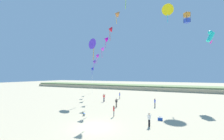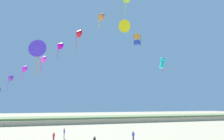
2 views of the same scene
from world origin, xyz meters
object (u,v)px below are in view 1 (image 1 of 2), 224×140
person_mid_center (114,110)px  person_far_right (120,95)px  person_near_left (155,102)px  large_kite_high_solo (210,37)px  person_far_center (104,97)px  large_kite_mid_trail (168,10)px  beach_ball (84,114)px  person_far_left (149,119)px  large_kite_outer_drift (94,44)px  beach_cooler (160,119)px  person_near_right (116,102)px  large_kite_low_lead (187,18)px

person_mid_center → person_far_right: (-5.12, 14.75, 0.09)m
person_near_left → large_kite_high_solo: large_kite_high_solo is taller
person_far_center → large_kite_mid_trail: bearing=29.7°
person_mid_center → large_kite_mid_trail: large_kite_mid_trail is taller
large_kite_mid_trail → beach_ball: (-10.00, -18.41, -20.75)m
person_near_left → person_far_center: bearing=175.2°
person_far_left → large_kite_high_solo: size_ratio=0.55×
person_mid_center → large_kite_outer_drift: bearing=134.6°
large_kite_outer_drift → beach_ball: (5.32, -10.93, -12.68)m
beach_cooler → person_far_right: bearing=129.3°
person_near_left → person_far_left: 10.88m
person_near_left → person_mid_center: size_ratio=1.02×
beach_ball → person_far_left: bearing=-3.6°
person_near_right → large_kite_mid_trail: size_ratio=0.37×
beach_cooler → beach_ball: bearing=-166.7°
person_far_right → person_far_center: size_ratio=0.97×
beach_ball → beach_cooler: bearing=13.3°
person_near_right → person_far_right: bearing=108.5°
person_near_left → person_far_center: (-10.99, 0.92, 0.10)m
person_mid_center → large_kite_low_lead: 28.66m
person_far_right → person_far_left: bearing=-58.1°
person_far_left → beach_cooler: size_ratio=2.67×
person_near_left → beach_ball: (-8.27, -10.23, -0.72)m
person_near_right → beach_ball: (-1.95, -7.20, -0.76)m
beach_ball → person_far_center: bearing=103.7°
large_kite_low_lead → large_kite_outer_drift: 22.74m
person_near_left → large_kite_high_solo: (9.88, 7.65, 12.73)m
person_far_right → large_kite_mid_trail: bearing=11.5°
large_kite_high_solo → beach_cooler: large_kite_high_solo is taller
person_near_right → beach_ball: size_ratio=4.48×
person_near_left → person_far_right: person_far_right is taller
person_far_center → person_far_left: bearing=-44.1°
person_far_left → person_far_right: bearing=121.9°
person_far_center → beach_ball: person_far_center is taller
person_far_left → large_kite_high_solo: (8.77, 18.48, 12.74)m
person_near_left → beach_ball: size_ratio=4.31×
large_kite_low_lead → large_kite_mid_trail: 5.06m
person_far_center → beach_cooler: (12.91, -8.74, -0.79)m
large_kite_low_lead → beach_ball: size_ratio=6.65×
person_near_left → large_kite_outer_drift: 18.11m
person_mid_center → person_far_right: bearing=109.1°
person_mid_center → large_kite_outer_drift: 17.95m
person_mid_center → beach_cooler: (6.12, 1.01, -0.67)m
beach_cooler → person_far_left: bearing=-105.0°
large_kite_mid_trail → beach_ball: 29.49m
person_near_right → large_kite_outer_drift: bearing=152.8°
person_far_center → large_kite_low_lead: size_ratio=0.72×
person_far_center → large_kite_high_solo: bearing=17.9°
person_near_left → person_far_left: person_near_left is taller
person_mid_center → person_far_center: (-6.79, 9.75, 0.11)m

